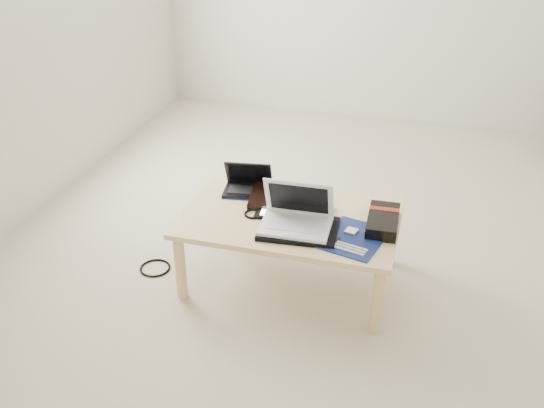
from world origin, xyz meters
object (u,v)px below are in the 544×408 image
(netbook, at_px, (248,185))
(white_laptop, at_px, (297,216))
(coffee_table, at_px, (291,223))
(gpu_box, at_px, (383,221))

(netbook, height_order, white_laptop, white_laptop)
(coffee_table, height_order, white_laptop, white_laptop)
(netbook, xyz_separation_m, gpu_box, (0.76, -0.17, -0.00))
(netbook, relative_size, white_laptop, 0.80)
(netbook, xyz_separation_m, white_laptop, (0.35, -0.31, 0.03))
(gpu_box, bearing_deg, netbook, 167.15)
(coffee_table, distance_m, gpu_box, 0.47)
(netbook, distance_m, gpu_box, 0.78)
(coffee_table, xyz_separation_m, gpu_box, (0.47, 0.02, 0.08))
(white_laptop, relative_size, gpu_box, 1.16)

